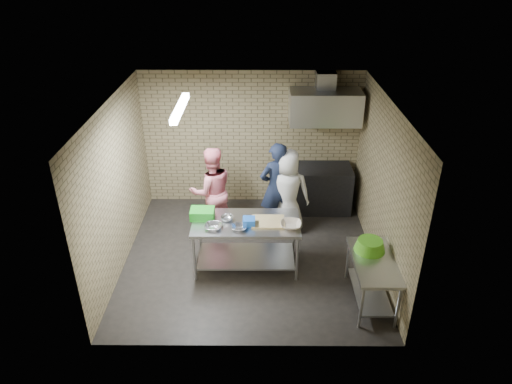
% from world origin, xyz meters
% --- Properties ---
extents(floor, '(4.20, 4.20, 0.00)m').
position_xyz_m(floor, '(0.00, 0.00, 0.00)').
color(floor, black).
rests_on(floor, ground).
extents(ceiling, '(4.20, 4.20, 0.00)m').
position_xyz_m(ceiling, '(0.00, 0.00, 2.70)').
color(ceiling, black).
rests_on(ceiling, ground).
extents(back_wall, '(4.20, 0.06, 2.70)m').
position_xyz_m(back_wall, '(0.00, 2.00, 1.35)').
color(back_wall, '#90825A').
rests_on(back_wall, ground).
extents(front_wall, '(4.20, 0.06, 2.70)m').
position_xyz_m(front_wall, '(0.00, -2.00, 1.35)').
color(front_wall, '#90825A').
rests_on(front_wall, ground).
extents(left_wall, '(0.06, 4.00, 2.70)m').
position_xyz_m(left_wall, '(-2.10, 0.00, 1.35)').
color(left_wall, '#90825A').
rests_on(left_wall, ground).
extents(right_wall, '(0.06, 4.00, 2.70)m').
position_xyz_m(right_wall, '(2.10, 0.00, 1.35)').
color(right_wall, '#90825A').
rests_on(right_wall, ground).
extents(prep_table, '(1.70, 0.85, 0.85)m').
position_xyz_m(prep_table, '(-0.06, -0.24, 0.43)').
color(prep_table, '#B8BAC0').
rests_on(prep_table, floor).
extents(side_counter, '(0.60, 1.20, 0.75)m').
position_xyz_m(side_counter, '(1.80, -1.10, 0.38)').
color(side_counter, silver).
rests_on(side_counter, floor).
extents(stove, '(1.20, 0.70, 0.90)m').
position_xyz_m(stove, '(1.35, 1.65, 0.45)').
color(stove, black).
rests_on(stove, floor).
extents(range_hood, '(1.30, 0.60, 0.60)m').
position_xyz_m(range_hood, '(1.35, 1.70, 2.10)').
color(range_hood, silver).
rests_on(range_hood, back_wall).
extents(hood_duct, '(0.35, 0.30, 0.30)m').
position_xyz_m(hood_duct, '(1.35, 1.85, 2.55)').
color(hood_duct, '#A5A8AD').
rests_on(hood_duct, back_wall).
extents(wall_shelf, '(0.80, 0.20, 0.04)m').
position_xyz_m(wall_shelf, '(1.65, 1.89, 1.92)').
color(wall_shelf, '#3F2B19').
rests_on(wall_shelf, back_wall).
extents(fluorescent_fixture, '(0.10, 1.25, 0.08)m').
position_xyz_m(fluorescent_fixture, '(-1.00, 0.00, 2.64)').
color(fluorescent_fixture, white).
rests_on(fluorescent_fixture, ceiling).
extents(green_crate, '(0.38, 0.28, 0.15)m').
position_xyz_m(green_crate, '(-0.76, -0.12, 0.93)').
color(green_crate, '#1B941E').
rests_on(green_crate, prep_table).
extents(blue_tub, '(0.19, 0.19, 0.12)m').
position_xyz_m(blue_tub, '(-0.01, -0.34, 0.91)').
color(blue_tub, blue).
rests_on(blue_tub, prep_table).
extents(cutting_board, '(0.52, 0.40, 0.03)m').
position_xyz_m(cutting_board, '(0.29, -0.26, 0.87)').
color(cutting_board, tan).
rests_on(cutting_board, prep_table).
extents(mixing_bowl_a, '(0.29, 0.29, 0.07)m').
position_xyz_m(mixing_bowl_a, '(-0.56, -0.44, 0.88)').
color(mixing_bowl_a, silver).
rests_on(mixing_bowl_a, prep_table).
extents(mixing_bowl_b, '(0.22, 0.22, 0.06)m').
position_xyz_m(mixing_bowl_b, '(-0.36, -0.19, 0.88)').
color(mixing_bowl_b, silver).
rests_on(mixing_bowl_b, prep_table).
extents(mixing_bowl_c, '(0.27, 0.27, 0.06)m').
position_xyz_m(mixing_bowl_c, '(-0.16, -0.46, 0.88)').
color(mixing_bowl_c, '#AEAFB5').
rests_on(mixing_bowl_c, prep_table).
extents(ceramic_bowl, '(0.35, 0.35, 0.08)m').
position_xyz_m(ceramic_bowl, '(0.64, -0.39, 0.89)').
color(ceramic_bowl, '#C4B49D').
rests_on(ceramic_bowl, prep_table).
extents(green_basin, '(0.46, 0.46, 0.17)m').
position_xyz_m(green_basin, '(1.78, -0.85, 0.83)').
color(green_basin, '#59C626').
rests_on(green_basin, side_counter).
extents(bottle_green, '(0.06, 0.06, 0.15)m').
position_xyz_m(bottle_green, '(1.80, 1.89, 2.02)').
color(bottle_green, green).
rests_on(bottle_green, wall_shelf).
extents(man_navy, '(0.74, 0.62, 1.73)m').
position_xyz_m(man_navy, '(0.46, 0.89, 0.86)').
color(man_navy, black).
rests_on(man_navy, floor).
extents(woman_pink, '(0.97, 0.86, 1.66)m').
position_xyz_m(woman_pink, '(-0.69, 0.83, 0.83)').
color(woman_pink, pink).
rests_on(woman_pink, floor).
extents(woman_white, '(0.84, 0.60, 1.60)m').
position_xyz_m(woman_white, '(0.67, 0.86, 0.80)').
color(woman_white, white).
rests_on(woman_white, floor).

